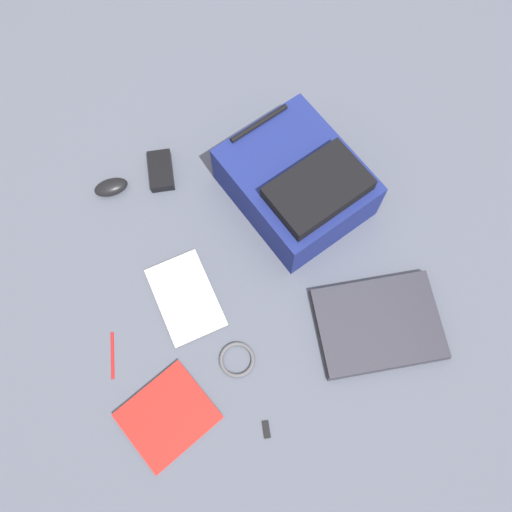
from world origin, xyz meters
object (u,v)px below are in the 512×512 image
Objects in this scene: backpack at (297,183)px; book_manual at (168,416)px; computer_mouse at (111,187)px; book_red at (186,298)px; pen_black at (112,355)px; usb_stick at (266,430)px; cable_coil at (237,360)px; power_brick at (161,171)px; laptop at (378,324)px.

backpack reaches higher than book_manual.
book_red is at bearing 16.74° from computer_mouse.
computer_mouse is at bearing -68.95° from book_red.
backpack is 0.58m from computer_mouse.
pen_black is 2.89× the size of usb_stick.
book_manual reaches higher than usb_stick.
computer_mouse is (0.56, -0.16, -0.07)m from backpack.
power_brick is (0.10, -0.64, 0.01)m from cable_coil.
laptop is at bearing 157.84° from book_red.
book_manual is at bearing -21.18° from usb_stick.
computer_mouse is at bearing -98.81° from pen_black.
pen_black is (0.08, 0.52, -0.01)m from computer_mouse.
usb_stick is at bearing 141.39° from pen_black.
usb_stick is (0.26, 0.66, -0.09)m from backpack.
book_manual is at bearing 70.48° from book_red.
book_manual is (0.51, 0.56, -0.08)m from backpack.
usb_stick is (0.38, 0.20, -0.01)m from laptop.
book_manual is 2.23× the size of pen_black.
book_red is 2.76× the size of cable_coil.
usb_stick is (-0.03, 0.20, -0.00)m from cable_coil.
laptop is at bearing -170.58° from book_manual.
power_brick is at bearing 93.40° from computer_mouse.
book_red is at bearing -71.50° from usb_stick.
laptop is 0.56m from book_red.
book_manual is 1.05× the size of book_red.
cable_coil is at bearing 98.73° from power_brick.
book_manual reaches higher than cable_coil.
power_brick is 0.85m from usb_stick.
usb_stick is (-0.25, 0.10, -0.00)m from book_manual.
backpack is at bearing 69.39° from computer_mouse.
backpack is 1.79× the size of book_red.
laptop is at bearing 128.93° from power_brick.
computer_mouse is at bearing 7.71° from power_brick.
laptop is at bearing 105.07° from backpack.
book_red and cable_coil have the same top height.
pen_black is at bearing 65.85° from power_brick.
usb_stick is at bearing 15.46° from computer_mouse.
power_brick is at bearing -81.08° from usb_stick.
cable_coil reaches higher than pen_black.
computer_mouse is 0.79× the size of power_brick.
book_manual is 0.34m from book_red.
book_manual is at bearing 80.84° from power_brick.
computer_mouse reaches higher than pen_black.
book_red is at bearing -22.16° from laptop.
usb_stick is at bearing 99.54° from cable_coil.
power_brick is at bearing -90.95° from book_red.
power_brick is (0.52, -0.64, 0.00)m from laptop.
laptop is 3.64× the size of cable_coil.
laptop is 1.32× the size of book_red.
power_brick reaches higher than book_red.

